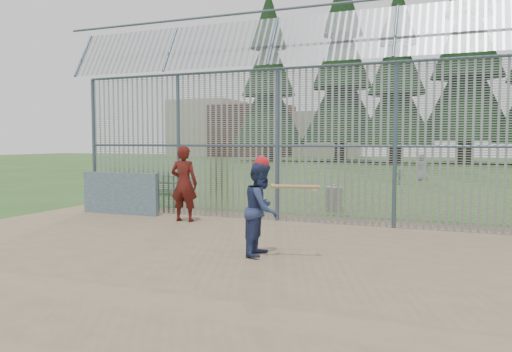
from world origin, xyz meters
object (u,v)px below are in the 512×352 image
at_px(batter, 262,209).
at_px(trash_can, 334,199).
at_px(onlooker, 184,184).
at_px(dugout_wall, 120,193).
at_px(bleacher, 159,183).

xyz_separation_m(batter, trash_can, (-0.13, 6.34, -0.50)).
bearing_deg(batter, onlooker, 44.50).
height_order(dugout_wall, onlooker, onlooker).
bearing_deg(trash_can, dugout_wall, -151.27).
height_order(batter, trash_can, batter).
bearing_deg(onlooker, dugout_wall, -17.29).
relative_size(dugout_wall, batter, 1.46).
height_order(trash_can, bleacher, trash_can).
distance_m(dugout_wall, batter, 6.57).
bearing_deg(dugout_wall, batter, -30.11).
bearing_deg(trash_can, onlooker, -132.26).
relative_size(onlooker, trash_can, 2.42).
bearing_deg(bleacher, batter, -47.88).
relative_size(dugout_wall, trash_can, 3.05).
xyz_separation_m(dugout_wall, onlooker, (2.38, -0.44, 0.39)).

